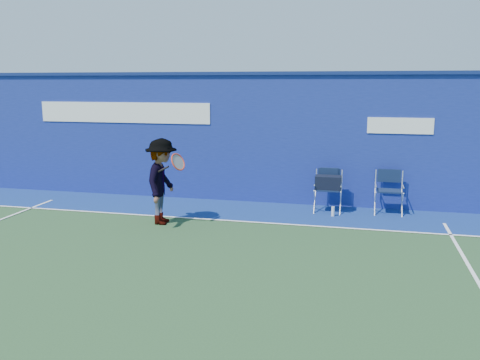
% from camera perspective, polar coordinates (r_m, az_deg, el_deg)
% --- Properties ---
extents(ground, '(80.00, 80.00, 0.00)m').
position_cam_1_polar(ground, '(7.75, -8.61, -10.68)').
color(ground, '#264525').
rests_on(ground, ground).
extents(stadium_wall, '(24.00, 0.50, 3.08)m').
position_cam_1_polar(stadium_wall, '(12.25, 0.27, 4.89)').
color(stadium_wall, navy).
rests_on(stadium_wall, ground).
extents(out_of_bounds_strip, '(24.00, 1.80, 0.01)m').
position_cam_1_polar(out_of_bounds_strip, '(11.47, -0.97, -3.39)').
color(out_of_bounds_strip, navy).
rests_on(out_of_bounds_strip, ground).
extents(court_lines, '(24.00, 12.00, 0.01)m').
position_cam_1_polar(court_lines, '(8.27, -7.05, -9.15)').
color(court_lines, white).
rests_on(court_lines, out_of_bounds_strip).
extents(directors_chair_left, '(0.56, 0.52, 0.95)m').
position_cam_1_polar(directors_chair_left, '(11.39, 9.84, -1.56)').
color(directors_chair_left, silver).
rests_on(directors_chair_left, ground).
extents(directors_chair_right, '(0.57, 0.51, 0.95)m').
position_cam_1_polar(directors_chair_right, '(11.56, 16.33, -2.21)').
color(directors_chair_right, silver).
rests_on(directors_chair_right, ground).
extents(water_bottle, '(0.07, 0.07, 0.21)m').
position_cam_1_polar(water_bottle, '(11.10, 10.40, -3.50)').
color(water_bottle, silver).
rests_on(water_bottle, ground).
extents(tennis_player, '(0.92, 1.18, 1.74)m').
position_cam_1_polar(tennis_player, '(10.35, -8.76, -0.15)').
color(tennis_player, '#EA4738').
rests_on(tennis_player, ground).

